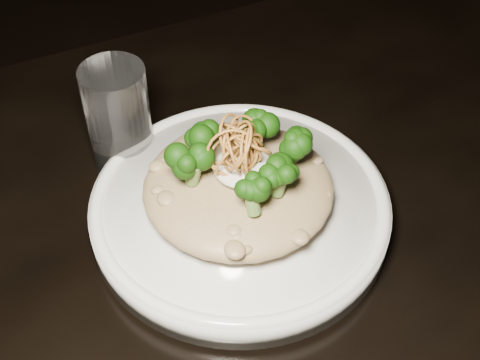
# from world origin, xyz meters

# --- Properties ---
(table) EXTENTS (1.10, 0.80, 0.75)m
(table) POSITION_xyz_m (0.00, 0.00, 0.67)
(table) COLOR black
(table) RESTS_ON ground
(plate) EXTENTS (0.28, 0.28, 0.03)m
(plate) POSITION_xyz_m (-0.02, 0.06, 0.76)
(plate) COLOR white
(plate) RESTS_ON table
(risotto) EXTENTS (0.17, 0.17, 0.04)m
(risotto) POSITION_xyz_m (-0.02, 0.05, 0.80)
(risotto) COLOR brown
(risotto) RESTS_ON plate
(broccoli) EXTENTS (0.12, 0.12, 0.04)m
(broccoli) POSITION_xyz_m (-0.02, 0.05, 0.84)
(broccoli) COLOR black
(broccoli) RESTS_ON risotto
(cheese) EXTENTS (0.05, 0.05, 0.02)m
(cheese) POSITION_xyz_m (-0.02, 0.05, 0.82)
(cheese) COLOR white
(cheese) RESTS_ON risotto
(shallots) EXTENTS (0.06, 0.06, 0.04)m
(shallots) POSITION_xyz_m (-0.02, 0.06, 0.85)
(shallots) COLOR brown
(shallots) RESTS_ON cheese
(drinking_glass) EXTENTS (0.08, 0.08, 0.11)m
(drinking_glass) POSITION_xyz_m (-0.09, 0.18, 0.81)
(drinking_glass) COLOR silver
(drinking_glass) RESTS_ON table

